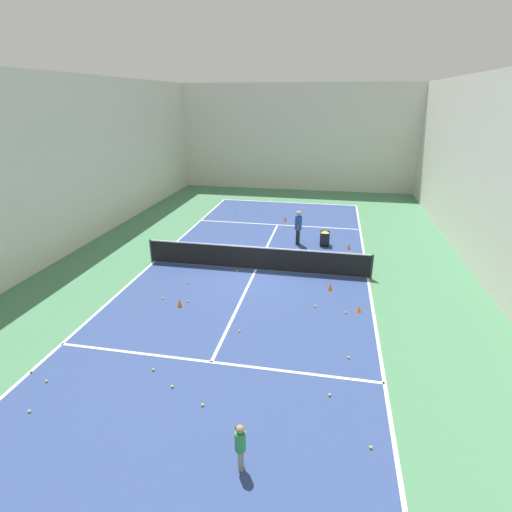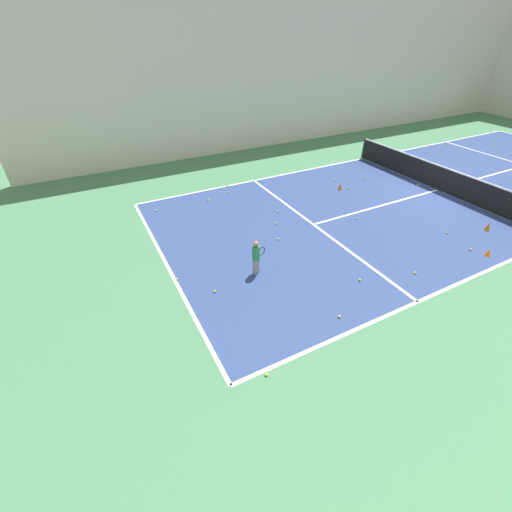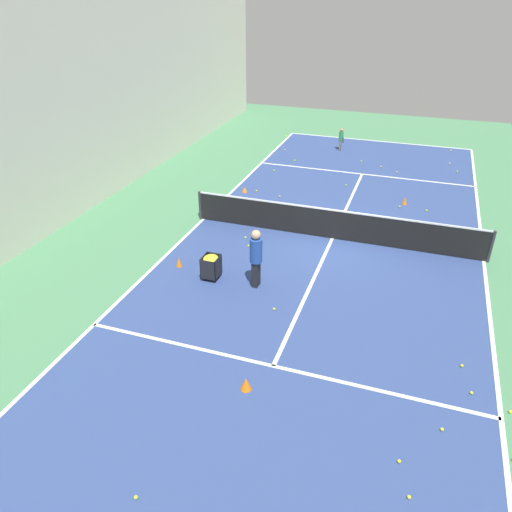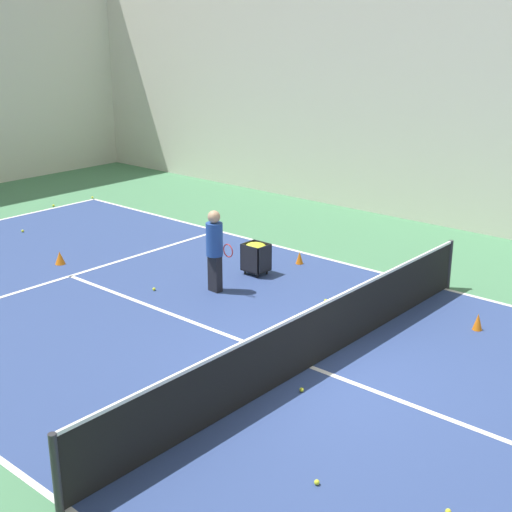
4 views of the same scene
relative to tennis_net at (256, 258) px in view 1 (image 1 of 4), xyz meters
name	(u,v)px [view 1 (image 1 of 4)]	position (x,y,z in m)	size (l,w,h in m)	color
ground_plane	(256,270)	(0.00, 0.00, -0.54)	(36.86, 36.86, 0.00)	#477F56
court_playing_area	(256,269)	(0.00, 0.00, -0.54)	(9.40, 24.10, 0.00)	navy
line_baseline_far	(288,202)	(0.00, 12.05, -0.54)	(9.40, 0.10, 0.00)	white
line_sideline_left	(154,262)	(-4.70, 0.00, -0.54)	(0.10, 24.10, 0.00)	white
line_sideline_right	(368,278)	(4.70, 0.00, -0.54)	(0.10, 24.10, 0.00)	white
line_service_near	(211,362)	(0.00, -6.63, -0.54)	(9.40, 0.10, 0.00)	white
line_service_far	(278,225)	(0.00, 6.63, -0.54)	(9.40, 0.10, 0.00)	white
line_centre_service	(256,269)	(0.00, 0.00, -0.54)	(0.10, 13.25, 0.00)	white
hall_enclosure_left	(50,170)	(-9.16, 0.00, 3.45)	(0.15, 33.16, 7.98)	silver
hall_enclosure_right	(509,186)	(9.16, 0.00, 3.45)	(0.15, 33.16, 7.98)	silver
hall_enclosure_far	(296,138)	(0.00, 16.51, 3.45)	(18.16, 0.15, 7.98)	silver
tennis_net	(256,258)	(0.00, 0.00, 0.00)	(9.70, 0.10, 1.05)	#2D2D33
player_near_baseline	(240,444)	(1.58, -9.81, 0.09)	(0.34, 0.53, 1.10)	gray
coach_at_net	(298,225)	(1.46, 3.58, 0.45)	(0.37, 0.68, 1.73)	black
ball_cart	(325,236)	(2.80, 3.62, -0.04)	(0.46, 0.52, 0.72)	black
training_cone_0	(330,286)	(3.19, -1.41, -0.38)	(0.18, 0.18, 0.32)	orange
training_cone_1	(349,246)	(4.00, 3.32, -0.39)	(0.18, 0.18, 0.29)	orange
training_cone_2	(285,219)	(0.33, 7.49, -0.39)	(0.24, 0.24, 0.30)	orange
training_cone_3	(359,309)	(4.19, -2.92, -0.43)	(0.21, 0.21, 0.22)	orange
training_cone_4	(180,303)	(-2.04, -3.75, -0.38)	(0.18, 0.18, 0.32)	orange
tennis_ball_0	(346,313)	(3.76, -3.12, -0.51)	(0.07, 0.07, 0.07)	yellow
tennis_ball_1	(315,306)	(2.70, -2.88, -0.51)	(0.07, 0.07, 0.07)	yellow
tennis_ball_2	(330,395)	(3.30, -7.38, -0.51)	(0.07, 0.07, 0.07)	yellow
tennis_ball_4	(239,331)	(0.42, -4.95, -0.51)	(0.07, 0.07, 0.07)	yellow
tennis_ball_5	(336,204)	(3.32, 12.21, -0.51)	(0.07, 0.07, 0.07)	yellow
tennis_ball_6	(357,205)	(4.73, 12.17, -0.51)	(0.07, 0.07, 0.07)	yellow
tennis_ball_7	(236,211)	(-3.10, 8.99, -0.51)	(0.07, 0.07, 0.07)	yellow
tennis_ball_8	(205,227)	(-3.98, 5.28, -0.51)	(0.07, 0.07, 0.07)	yellow
tennis_ball_9	(371,447)	(4.19, -8.84, -0.51)	(0.07, 0.07, 0.07)	yellow
tennis_ball_10	(236,214)	(-2.88, 8.32, -0.51)	(0.07, 0.07, 0.07)	yellow
tennis_ball_11	(207,223)	(-4.16, 6.10, -0.51)	(0.07, 0.07, 0.07)	yellow
tennis_ball_12	(221,202)	(-4.67, 11.04, -0.51)	(0.07, 0.07, 0.07)	yellow
tennis_ball_13	(153,370)	(-1.44, -7.29, -0.51)	(0.07, 0.07, 0.07)	yellow
tennis_ball_14	(188,301)	(-1.89, -3.37, -0.51)	(0.07, 0.07, 0.07)	yellow
tennis_ball_15	(197,221)	(-4.88, 6.40, -0.51)	(0.07, 0.07, 0.07)	yellow
tennis_ball_17	(303,209)	(1.19, 10.48, -0.51)	(0.07, 0.07, 0.07)	yellow
tennis_ball_18	(284,236)	(0.62, 4.56, -0.51)	(0.07, 0.07, 0.07)	yellow
tennis_ball_19	(163,298)	(-2.87, -3.33, -0.51)	(0.07, 0.07, 0.07)	yellow
tennis_ball_20	(237,271)	(-0.74, -0.38, -0.51)	(0.07, 0.07, 0.07)	yellow
tennis_ball_21	(172,386)	(-0.67, -7.83, -0.51)	(0.07, 0.07, 0.07)	yellow
tennis_ball_22	(221,218)	(-3.60, 7.31, -0.51)	(0.07, 0.07, 0.07)	yellow
tennis_ball_24	(31,372)	(-4.66, -8.00, -0.51)	(0.07, 0.07, 0.07)	yellow
tennis_ball_26	(204,215)	(-4.83, 7.62, -0.51)	(0.07, 0.07, 0.07)	yellow
tennis_ball_27	(29,411)	(-3.66, -9.30, -0.51)	(0.07, 0.07, 0.07)	yellow
tennis_ball_28	(315,260)	(2.45, 1.46, -0.51)	(0.07, 0.07, 0.07)	yellow
tennis_ball_29	(187,283)	(-2.44, -1.91, -0.51)	(0.07, 0.07, 0.07)	yellow
tennis_ball_30	(321,265)	(2.74, 0.95, -0.51)	(0.07, 0.07, 0.07)	yellow
tennis_ball_31	(349,357)	(3.80, -5.71, -0.51)	(0.07, 0.07, 0.07)	yellow
tennis_ball_32	(272,200)	(-1.24, 12.33, -0.51)	(0.07, 0.07, 0.07)	yellow
tennis_ball_33	(46,381)	(-3.99, -8.26, -0.51)	(0.07, 0.07, 0.07)	yellow
tennis_ball_34	(203,405)	(0.30, -8.32, -0.51)	(0.07, 0.07, 0.07)	yellow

